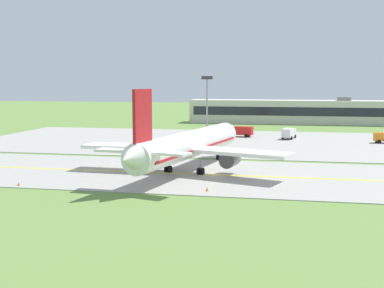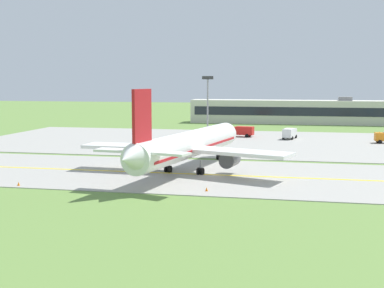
% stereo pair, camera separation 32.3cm
% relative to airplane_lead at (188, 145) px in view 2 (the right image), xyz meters
% --- Properties ---
extents(ground_plane, '(500.00, 500.00, 0.00)m').
position_rel_airplane_lead_xyz_m(ground_plane, '(3.67, -1.82, -4.13)').
color(ground_plane, olive).
extents(taxiway_strip, '(240.00, 28.00, 0.10)m').
position_rel_airplane_lead_xyz_m(taxiway_strip, '(3.67, -1.82, -4.08)').
color(taxiway_strip, '#9E9B93').
rests_on(taxiway_strip, ground).
extents(apron_pad, '(140.00, 52.00, 0.10)m').
position_rel_airplane_lead_xyz_m(apron_pad, '(13.67, 40.18, -4.08)').
color(apron_pad, '#9E9B93').
rests_on(apron_pad, ground).
extents(taxiway_centreline, '(220.00, 0.60, 0.01)m').
position_rel_airplane_lead_xyz_m(taxiway_centreline, '(3.67, -1.82, -4.03)').
color(taxiway_centreline, yellow).
rests_on(taxiway_centreline, taxiway_strip).
extents(airplane_lead, '(32.18, 39.48, 12.70)m').
position_rel_airplane_lead_xyz_m(airplane_lead, '(0.00, 0.00, 0.00)').
color(airplane_lead, white).
rests_on(airplane_lead, ground).
extents(service_truck_baggage, '(3.39, 6.31, 2.60)m').
position_rel_airplane_lead_xyz_m(service_truck_baggage, '(14.06, 48.32, -2.60)').
color(service_truck_baggage, silver).
rests_on(service_truck_baggage, ground).
extents(service_truck_catering, '(6.28, 3.20, 2.60)m').
position_rel_airplane_lead_xyz_m(service_truck_catering, '(2.42, 50.81, -2.60)').
color(service_truck_catering, red).
rests_on(service_truck_catering, ground).
extents(terminal_building, '(69.73, 8.93, 8.71)m').
position_rel_airplane_lead_xyz_m(terminal_building, '(16.27, 94.45, -0.36)').
color(terminal_building, beige).
rests_on(terminal_building, ground).
extents(apron_light_mast, '(2.40, 0.50, 14.70)m').
position_rel_airplane_lead_xyz_m(apron_light_mast, '(-3.34, 35.64, 5.19)').
color(apron_light_mast, gray).
rests_on(apron_light_mast, ground).
extents(traffic_cone_near_edge, '(0.44, 0.44, 0.60)m').
position_rel_airplane_lead_xyz_m(traffic_cone_near_edge, '(5.18, -13.09, -3.83)').
color(traffic_cone_near_edge, orange).
rests_on(traffic_cone_near_edge, ground).
extents(traffic_cone_far_edge, '(0.44, 0.44, 0.60)m').
position_rel_airplane_lead_xyz_m(traffic_cone_far_edge, '(-19.45, -14.74, -3.83)').
color(traffic_cone_far_edge, orange).
rests_on(traffic_cone_far_edge, ground).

